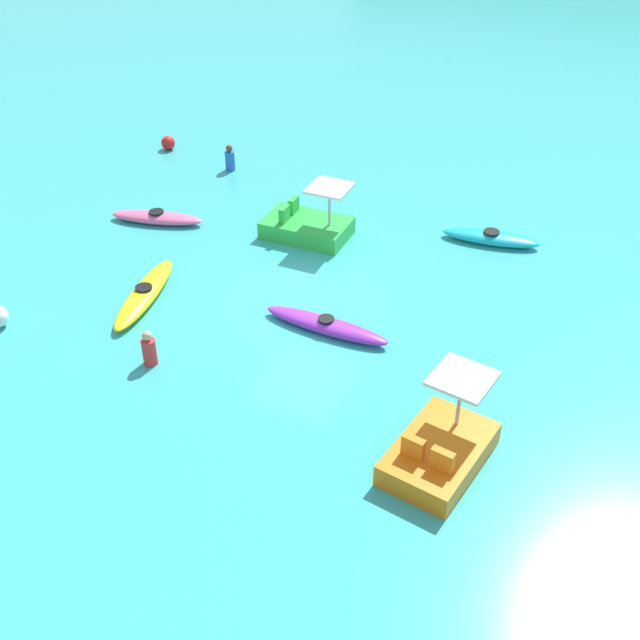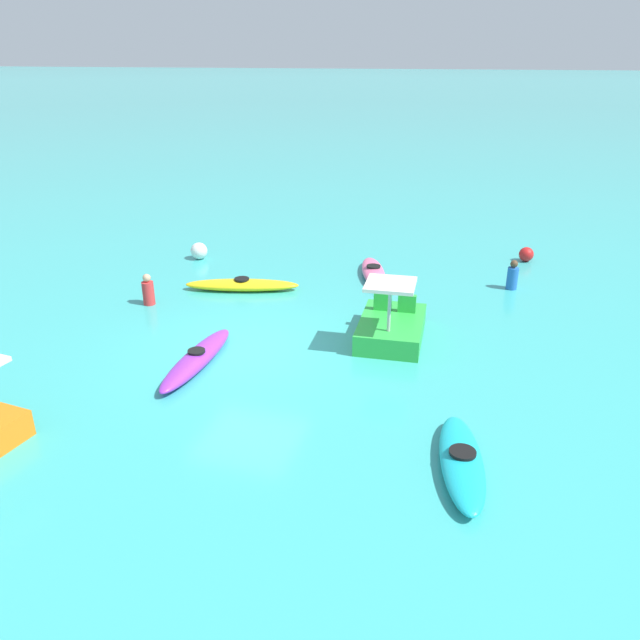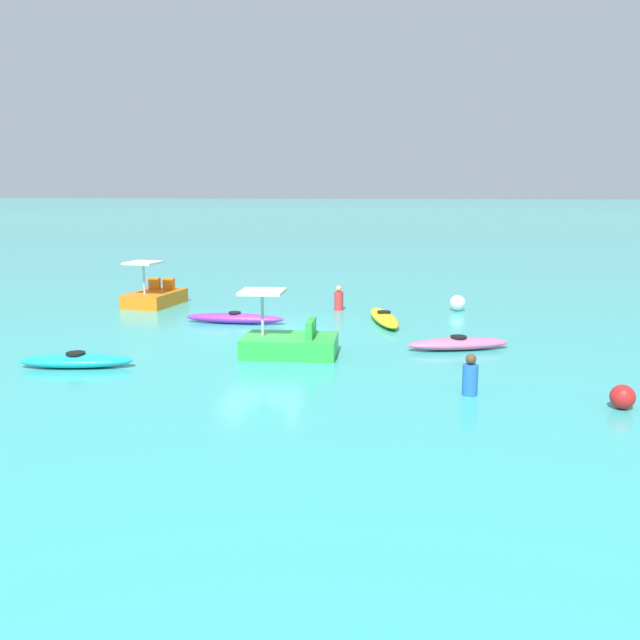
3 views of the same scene
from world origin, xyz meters
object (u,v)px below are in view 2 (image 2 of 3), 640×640
(kayak_pink, at_px, (373,272))
(person_by_kayaks, at_px, (513,276))
(kayak_cyan, at_px, (462,461))
(person_near_shore, at_px, (148,291))
(kayak_purple, at_px, (197,358))
(buoy_white, at_px, (199,251))
(pedal_boat_green, at_px, (391,326))
(buoy_red, at_px, (526,254))
(kayak_yellow, at_px, (242,285))

(kayak_pink, height_order, person_by_kayaks, person_by_kayaks)
(kayak_cyan, distance_m, person_near_shore, 10.24)
(kayak_pink, bearing_deg, person_near_shore, -53.30)
(kayak_purple, relative_size, person_by_kayaks, 3.66)
(kayak_cyan, height_order, buoy_white, buoy_white)
(pedal_boat_green, height_order, buoy_white, pedal_boat_green)
(kayak_pink, relative_size, person_near_shore, 3.23)
(pedal_boat_green, bearing_deg, kayak_pink, -162.12)
(kayak_cyan, bearing_deg, buoy_red, 175.12)
(kayak_pink, bearing_deg, kayak_cyan, 21.06)
(buoy_red, bearing_deg, pedal_boat_green, -23.13)
(kayak_purple, xyz_separation_m, kayak_pink, (-6.95, 2.46, 0.00))
(buoy_white, bearing_deg, buoy_red, 105.59)
(kayak_yellow, relative_size, buoy_white, 6.05)
(pedal_boat_green, xyz_separation_m, person_near_shore, (-0.26, -6.82, 0.05))
(kayak_cyan, distance_m, person_by_kayaks, 9.24)
(person_near_shore, bearing_deg, kayak_cyan, 60.59)
(person_near_shore, xyz_separation_m, person_by_kayaks, (-4.19, 9.55, 0.00))
(person_by_kayaks, bearing_deg, person_near_shore, -66.29)
(kayak_cyan, height_order, person_near_shore, person_near_shore)
(pedal_boat_green, relative_size, buoy_red, 5.28)
(kayak_yellow, height_order, pedal_boat_green, pedal_boat_green)
(kayak_yellow, xyz_separation_m, buoy_red, (-5.31, 7.95, 0.08))
(kayak_purple, relative_size, kayak_yellow, 0.95)
(kayak_cyan, relative_size, kayak_pink, 0.98)
(kayak_yellow, relative_size, person_near_shore, 3.84)
(kayak_yellow, bearing_deg, buoy_white, -132.31)
(buoy_red, bearing_deg, buoy_white, -74.41)
(person_by_kayaks, bearing_deg, pedal_boat_green, -31.49)
(buoy_white, relative_size, person_near_shore, 0.63)
(pedal_boat_green, relative_size, person_near_shore, 2.89)
(kayak_cyan, bearing_deg, kayak_purple, -109.62)
(kayak_purple, xyz_separation_m, buoy_white, (-7.04, -3.56, 0.12))
(buoy_white, xyz_separation_m, person_by_kayaks, (-0.06, 10.14, 0.11))
(kayak_purple, distance_m, buoy_white, 7.89)
(kayak_pink, height_order, buoy_white, buoy_white)
(person_near_shore, bearing_deg, person_by_kayaks, 113.71)
(kayak_purple, distance_m, person_near_shore, 4.16)
(kayak_purple, height_order, pedal_boat_green, pedal_boat_green)
(person_near_shore, bearing_deg, buoy_red, 125.41)
(person_near_shore, bearing_deg, buoy_white, -171.90)
(kayak_purple, distance_m, buoy_red, 12.19)
(buoy_white, bearing_deg, person_by_kayaks, 90.32)
(kayak_cyan, xyz_separation_m, person_near_shore, (-5.03, -8.92, 0.22))
(person_by_kayaks, bearing_deg, kayak_yellow, -72.20)
(kayak_yellow, relative_size, buoy_red, 7.03)
(kayak_pink, bearing_deg, buoy_white, -90.87)
(kayak_purple, bearing_deg, kayak_yellow, -168.40)
(buoy_white, relative_size, person_by_kayaks, 0.63)
(kayak_cyan, relative_size, person_near_shore, 3.19)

